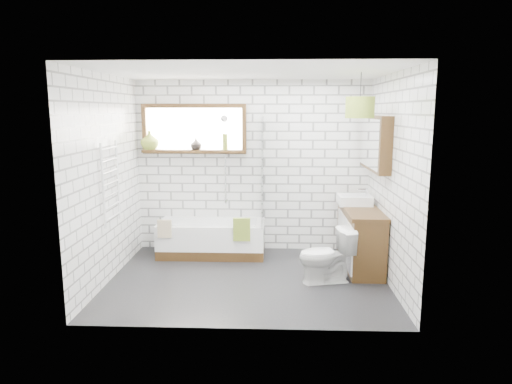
{
  "coord_description": "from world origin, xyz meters",
  "views": [
    {
      "loc": [
        0.31,
        -5.37,
        2.07
      ],
      "look_at": [
        0.09,
        0.25,
        1.06
      ],
      "focal_mm": 32.0,
      "sensor_mm": 36.0,
      "label": 1
    }
  ],
  "objects_px": {
    "bathtub": "(212,238)",
    "pendant": "(360,107)",
    "vanity": "(360,236)",
    "basin": "(354,200)",
    "toilet": "(326,256)"
  },
  "relations": [
    {
      "from": "toilet",
      "to": "pendant",
      "type": "xyz_separation_m",
      "value": [
        0.36,
        0.12,
        1.77
      ]
    },
    {
      "from": "vanity",
      "to": "toilet",
      "type": "height_order",
      "value": "vanity"
    },
    {
      "from": "vanity",
      "to": "basin",
      "type": "height_order",
      "value": "basin"
    },
    {
      "from": "toilet",
      "to": "pendant",
      "type": "height_order",
      "value": "pendant"
    },
    {
      "from": "bathtub",
      "to": "vanity",
      "type": "xyz_separation_m",
      "value": [
        2.05,
        -0.37,
        0.15
      ]
    },
    {
      "from": "pendant",
      "to": "toilet",
      "type": "bearing_deg",
      "value": -161.24
    },
    {
      "from": "basin",
      "to": "bathtub",
      "type": "bearing_deg",
      "value": 174.73
    },
    {
      "from": "bathtub",
      "to": "toilet",
      "type": "distance_m",
      "value": 1.84
    },
    {
      "from": "basin",
      "to": "pendant",
      "type": "distance_m",
      "value": 1.43
    },
    {
      "from": "pendant",
      "to": "bathtub",
      "type": "bearing_deg",
      "value": 154.62
    },
    {
      "from": "basin",
      "to": "vanity",
      "type": "bearing_deg",
      "value": -72.51
    },
    {
      "from": "bathtub",
      "to": "pendant",
      "type": "bearing_deg",
      "value": -25.38
    },
    {
      "from": "bathtub",
      "to": "pendant",
      "type": "xyz_separation_m",
      "value": [
        1.89,
        -0.9,
        1.86
      ]
    },
    {
      "from": "bathtub",
      "to": "toilet",
      "type": "height_order",
      "value": "toilet"
    },
    {
      "from": "vanity",
      "to": "pendant",
      "type": "height_order",
      "value": "pendant"
    }
  ]
}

